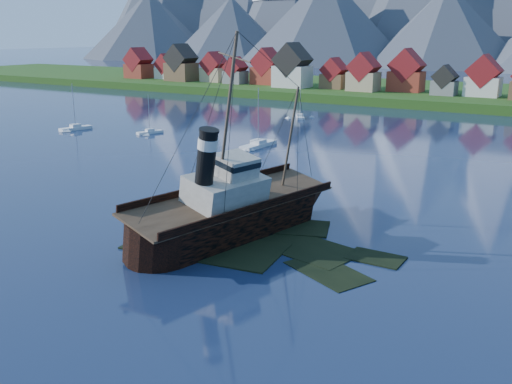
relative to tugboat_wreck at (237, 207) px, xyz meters
The scene contains 10 objects.
ground 6.18m from the tugboat_wreck, 57.17° to the right, with size 1400.00×1400.00×0.00m, color #172442.
shoal 6.28m from the tugboat_wreck, 26.13° to the right, with size 31.71×21.24×1.14m.
shore_bank 165.63m from the tugboat_wreck, 89.01° to the left, with size 600.00×80.00×3.20m, color #154012.
seawall 127.65m from the tugboat_wreck, 88.72° to the left, with size 600.00×2.50×2.00m, color #3F3D38.
town 150.94m from the tugboat_wreck, 101.58° to the left, with size 250.96×16.69×17.30m.
tugboat_wreck is the anchor object (origin of this frame).
sailboat_a 54.36m from the tugboat_wreck, 118.46° to the left, with size 3.18×10.93×13.21m.
sailboat_b 88.07m from the tugboat_wreck, 151.11° to the left, with size 3.66×8.61×12.13m.
sailboat_c 98.21m from the tugboat_wreck, 112.63° to the left, with size 5.76×7.82×10.22m.
sailboat_f 74.89m from the tugboat_wreck, 139.90° to the left, with size 3.88×6.76×9.88m.
Camera 1 is at (34.21, -51.61, 24.05)m, focal length 40.00 mm.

